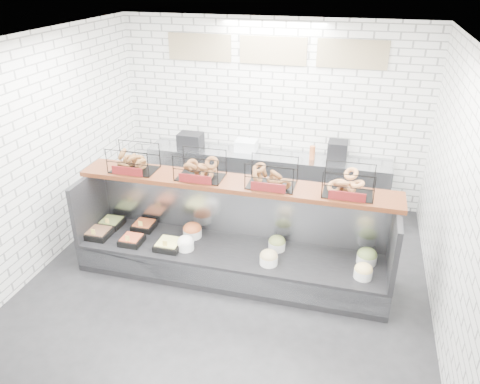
# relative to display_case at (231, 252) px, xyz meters

# --- Properties ---
(ground) EXTENTS (5.50, 5.50, 0.00)m
(ground) POSITION_rel_display_case_xyz_m (0.01, -0.35, -0.32)
(ground) COLOR black
(ground) RESTS_ON ground
(room_shell) EXTENTS (5.02, 5.51, 3.01)m
(room_shell) POSITION_rel_display_case_xyz_m (0.01, 0.26, 1.73)
(room_shell) COLOR white
(room_shell) RESTS_ON ground
(display_case) EXTENTS (4.00, 0.90, 1.20)m
(display_case) POSITION_rel_display_case_xyz_m (0.00, 0.00, 0.00)
(display_case) COLOR black
(display_case) RESTS_ON ground
(bagel_shelf) EXTENTS (4.10, 0.50, 0.40)m
(bagel_shelf) POSITION_rel_display_case_xyz_m (0.02, 0.17, 1.05)
(bagel_shelf) COLOR #401C0D
(bagel_shelf) RESTS_ON display_case
(prep_counter) EXTENTS (4.00, 0.60, 1.20)m
(prep_counter) POSITION_rel_display_case_xyz_m (0.01, 2.09, 0.14)
(prep_counter) COLOR #93969B
(prep_counter) RESTS_ON ground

